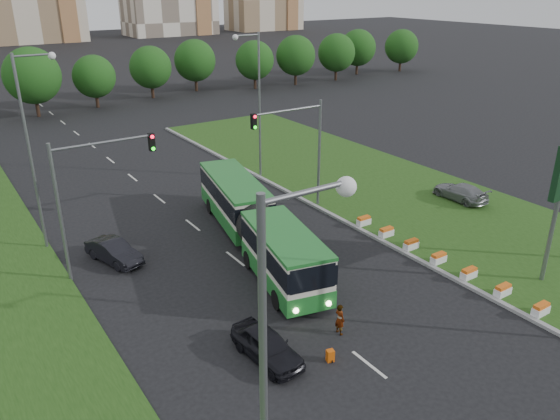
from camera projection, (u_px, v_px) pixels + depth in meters
ground at (336, 287)px, 30.24m from camera, size 360.00×360.00×0.00m
grass_median at (400, 195)px, 43.01m from camera, size 14.00×60.00×0.15m
median_kerb at (331, 214)px, 39.43m from camera, size 0.30×60.00×0.18m
lane_markings at (150, 191)px, 44.02m from camera, size 0.20×100.00×0.01m
flower_planters at (439, 258)px, 32.43m from camera, size 1.10×13.70×0.60m
traffic_mast_median at (301, 140)px, 38.28m from camera, size 5.76×0.32×8.00m
traffic_mast_left at (87, 186)px, 29.73m from camera, size 5.76×0.32×8.00m
street_lamps at (201, 149)px, 34.03m from camera, size 36.00×60.00×12.00m
tree_line at (142, 68)px, 75.76m from camera, size 120.00×8.00×9.00m
articulated_bus at (252, 223)px, 33.94m from camera, size 2.70×17.30×2.85m
car_left_near at (267, 346)px, 24.24m from camera, size 1.88×4.15×1.38m
car_left_far at (114, 251)px, 32.73m from camera, size 2.60×4.32×1.34m
car_median at (460, 192)px, 41.67m from camera, size 1.84×4.48×1.30m
pedestrian at (340, 319)px, 25.94m from camera, size 0.40×0.59×1.60m
shopping_trolley at (330, 356)px, 24.23m from camera, size 0.33×0.35×0.57m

